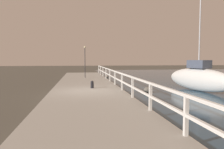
% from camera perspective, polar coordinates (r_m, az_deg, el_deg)
% --- Properties ---
extents(ground_plane, '(120.00, 120.00, 0.00)m').
position_cam_1_polar(ground_plane, '(13.21, -6.41, -5.41)').
color(ground_plane, '#4C473D').
extents(dock_walkway, '(4.40, 36.00, 0.28)m').
position_cam_1_polar(dock_walkway, '(13.18, -6.41, -4.82)').
color(dock_walkway, '#9E998E').
rests_on(dock_walkway, ground).
extents(railing, '(0.10, 32.50, 1.04)m').
position_cam_1_polar(railing, '(13.32, 2.62, -1.04)').
color(railing, white).
rests_on(railing, dock_walkway).
extents(boulder_water_edge, '(0.51, 0.46, 0.38)m').
position_cam_1_polar(boulder_water_edge, '(14.19, 9.32, -3.99)').
color(boulder_water_edge, '#666056').
rests_on(boulder_water_edge, ground).
extents(boulder_far_strip, '(0.36, 0.33, 0.27)m').
position_cam_1_polar(boulder_far_strip, '(25.58, -1.30, -0.51)').
color(boulder_far_strip, gray).
rests_on(boulder_far_strip, ground).
extents(mooring_bollard, '(0.21, 0.21, 0.49)m').
position_cam_1_polar(mooring_bollard, '(14.28, -5.21, -2.59)').
color(mooring_bollard, black).
rests_on(mooring_bollard, dock_walkway).
extents(dock_lamp, '(0.21, 0.21, 3.20)m').
position_cam_1_polar(dock_lamp, '(22.21, -7.09, 4.65)').
color(dock_lamp, '#2D2D33').
rests_on(dock_lamp, dock_walkway).
extents(sailboat_white, '(2.33, 6.06, 7.39)m').
position_cam_1_polar(sailboat_white, '(15.96, 21.66, -0.94)').
color(sailboat_white, white).
rests_on(sailboat_white, water_surface).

